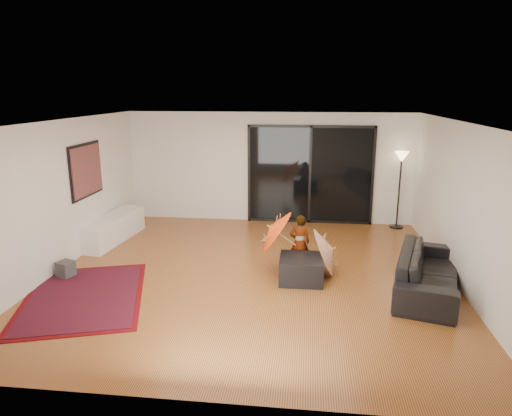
% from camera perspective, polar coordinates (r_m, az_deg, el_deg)
% --- Properties ---
extents(floor, '(7.00, 7.00, 0.00)m').
position_cam_1_polar(floor, '(8.28, -0.50, -8.26)').
color(floor, '#A4662D').
rests_on(floor, ground).
extents(ceiling, '(7.00, 7.00, 0.00)m').
position_cam_1_polar(ceiling, '(7.65, -0.55, 10.72)').
color(ceiling, white).
rests_on(ceiling, wall_back).
extents(wall_back, '(7.00, 0.00, 7.00)m').
position_cam_1_polar(wall_back, '(11.27, 1.68, 5.05)').
color(wall_back, silver).
rests_on(wall_back, floor).
extents(wall_front, '(7.00, 0.00, 7.00)m').
position_cam_1_polar(wall_front, '(4.58, -6.02, -9.53)').
color(wall_front, silver).
rests_on(wall_front, floor).
extents(wall_left, '(0.00, 7.00, 7.00)m').
position_cam_1_polar(wall_left, '(8.98, -23.29, 1.39)').
color(wall_left, silver).
rests_on(wall_left, floor).
extents(wall_right, '(0.00, 7.00, 7.00)m').
position_cam_1_polar(wall_right, '(8.21, 24.51, 0.11)').
color(wall_right, silver).
rests_on(wall_right, floor).
extents(sliding_door, '(3.06, 0.07, 2.40)m').
position_cam_1_polar(sliding_door, '(11.22, 6.76, 4.13)').
color(sliding_door, black).
rests_on(sliding_door, wall_back).
extents(painting, '(0.04, 1.28, 1.08)m').
position_cam_1_polar(painting, '(9.77, -20.43, 4.44)').
color(painting, black).
rests_on(painting, wall_left).
extents(media_console, '(0.71, 2.04, 0.56)m').
position_cam_1_polar(media_console, '(10.45, -17.42, -2.44)').
color(media_console, white).
rests_on(media_console, floor).
extents(speaker, '(0.32, 0.32, 0.29)m').
position_cam_1_polar(speaker, '(8.78, -22.68, -7.08)').
color(speaker, '#424244').
rests_on(speaker, floor).
extents(persian_rug, '(2.48, 2.95, 0.02)m').
position_cam_1_polar(persian_rug, '(7.92, -20.75, -10.30)').
color(persian_rug, '#59070C').
rests_on(persian_rug, floor).
extents(sofa, '(1.50, 2.47, 0.67)m').
position_cam_1_polar(sofa, '(8.03, 20.73, -7.42)').
color(sofa, black).
rests_on(sofa, floor).
extents(ottoman, '(0.75, 0.75, 0.42)m').
position_cam_1_polar(ottoman, '(7.98, 5.66, -7.58)').
color(ottoman, black).
rests_on(ottoman, floor).
extents(floor_lamp, '(0.31, 0.31, 1.83)m').
position_cam_1_polar(floor_lamp, '(11.18, 17.66, 4.77)').
color(floor_lamp, black).
rests_on(floor_lamp, floor).
extents(child, '(0.42, 0.32, 1.04)m').
position_cam_1_polar(child, '(8.35, 5.46, -4.32)').
color(child, '#999999').
rests_on(child, floor).
extents(parasol_orange, '(0.64, 0.87, 0.89)m').
position_cam_1_polar(parasol_orange, '(8.26, 1.67, -2.90)').
color(parasol_orange, '#E83F0C').
rests_on(parasol_orange, child).
extents(parasol_white, '(0.53, 0.89, 0.94)m').
position_cam_1_polar(parasol_white, '(8.22, 9.63, -4.88)').
color(parasol_white, silver).
rests_on(parasol_white, floor).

